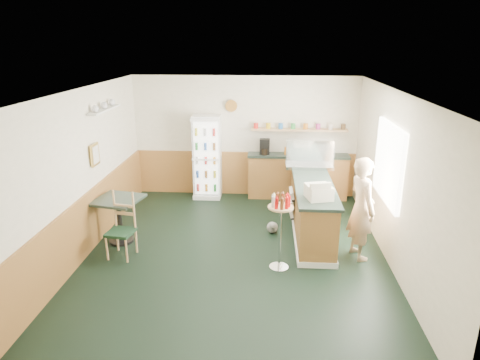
# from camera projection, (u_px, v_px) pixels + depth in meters

# --- Properties ---
(ground) EXTENTS (6.00, 6.00, 0.00)m
(ground) POSITION_uv_depth(u_px,v_px,m) (235.00, 253.00, 7.21)
(ground) COLOR black
(ground) RESTS_ON ground
(room_envelope) EXTENTS (5.04, 6.02, 2.72)m
(room_envelope) POSITION_uv_depth(u_px,v_px,m) (225.00, 155.00, 7.44)
(room_envelope) COLOR silver
(room_envelope) RESTS_ON ground
(service_counter) EXTENTS (0.68, 3.01, 1.01)m
(service_counter) POSITION_uv_depth(u_px,v_px,m) (311.00, 207.00, 8.00)
(service_counter) COLOR #AD7537
(service_counter) RESTS_ON ground
(back_counter) EXTENTS (2.24, 0.42, 1.69)m
(back_counter) POSITION_uv_depth(u_px,v_px,m) (297.00, 174.00, 9.62)
(back_counter) COLOR #AD7537
(back_counter) RESTS_ON ground
(drinks_fridge) EXTENTS (0.61, 0.53, 1.86)m
(drinks_fridge) POSITION_uv_depth(u_px,v_px,m) (207.00, 157.00, 9.57)
(drinks_fridge) COLOR white
(drinks_fridge) RESTS_ON ground
(display_case) EXTENTS (0.93, 0.49, 0.53)m
(display_case) POSITION_uv_depth(u_px,v_px,m) (310.00, 154.00, 8.45)
(display_case) COLOR silver
(display_case) RESTS_ON service_counter
(cash_register) EXTENTS (0.46, 0.48, 0.22)m
(cash_register) POSITION_uv_depth(u_px,v_px,m) (319.00, 192.00, 6.83)
(cash_register) COLOR beige
(cash_register) RESTS_ON service_counter
(shopkeeper) EXTENTS (0.56, 0.66, 1.70)m
(shopkeeper) POSITION_uv_depth(u_px,v_px,m) (362.00, 208.00, 6.87)
(shopkeeper) COLOR tan
(shopkeeper) RESTS_ON ground
(condiment_stand) EXTENTS (0.39, 0.39, 1.21)m
(condiment_stand) POSITION_uv_depth(u_px,v_px,m) (280.00, 220.00, 6.51)
(condiment_stand) COLOR silver
(condiment_stand) RESTS_ON ground
(newspaper_rack) EXTENTS (0.09, 0.44, 0.52)m
(newspaper_rack) POSITION_uv_depth(u_px,v_px,m) (292.00, 203.00, 8.10)
(newspaper_rack) COLOR black
(newspaper_rack) RESTS_ON ground
(cafe_table) EXTENTS (0.89, 0.89, 0.82)m
(cafe_table) POSITION_uv_depth(u_px,v_px,m) (119.00, 212.00, 7.46)
(cafe_table) COLOR black
(cafe_table) RESTS_ON ground
(cafe_chair) EXTENTS (0.46, 0.46, 1.09)m
(cafe_chair) POSITION_uv_depth(u_px,v_px,m) (122.00, 223.00, 7.03)
(cafe_chair) COLOR black
(cafe_chair) RESTS_ON ground
(dog_doorstop) EXTENTS (0.21, 0.27, 0.25)m
(dog_doorstop) POSITION_uv_depth(u_px,v_px,m) (272.00, 227.00, 7.94)
(dog_doorstop) COLOR gray
(dog_doorstop) RESTS_ON ground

